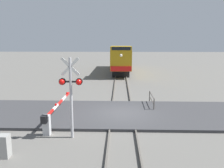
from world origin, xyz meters
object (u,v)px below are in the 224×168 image
object	(u,v)px
crossing_gate	(51,116)
utility_cabinet	(4,146)
locomotive	(121,58)
crossing_signal	(71,88)
guard_railing	(152,99)

from	to	relation	value
crossing_gate	utility_cabinet	world-z (taller)	crossing_gate
locomotive	crossing_signal	xyz separation A→B (m)	(-2.62, -25.06, 0.43)
guard_railing	locomotive	bearing A→B (deg)	96.65
locomotive	guard_railing	bearing A→B (deg)	-83.35
utility_cabinet	locomotive	bearing A→B (deg)	79.32
crossing_signal	utility_cabinet	bearing A→B (deg)	-139.55
crossing_signal	guard_railing	xyz separation A→B (m)	(4.86, 5.83, -1.99)
locomotive	utility_cabinet	xyz separation A→B (m)	(-5.13, -27.20, -1.67)
crossing_gate	guard_railing	bearing A→B (deg)	36.76
crossing_signal	utility_cabinet	world-z (taller)	crossing_signal
utility_cabinet	guard_railing	xyz separation A→B (m)	(7.37, 7.97, 0.11)
locomotive	guard_railing	size ratio (longest dim) A/B	6.02
crossing_gate	locomotive	bearing A→B (deg)	80.44
locomotive	guard_railing	distance (m)	19.42
utility_cabinet	guard_railing	size ratio (longest dim) A/B	0.40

